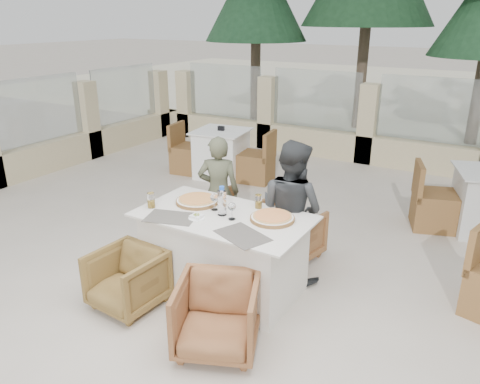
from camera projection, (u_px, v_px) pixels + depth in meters
The scene contains 23 objects.
ground at pixel (219, 283), 4.64m from camera, with size 80.00×80.00×0.00m, color beige.
sand_patch at pixel (445, 94), 15.88m from camera, with size 30.00×16.00×0.01m, color #F5ECC8.
perimeter_wall_far at pixel (368, 118), 8.21m from camera, with size 10.00×0.34×1.60m, color beige, non-canonical shape.
perimeter_wall_left at pixel (41, 125), 7.72m from camera, with size 0.34×7.00×1.60m, color beige, non-canonical shape.
pine_far_left at pixel (256, 4), 10.98m from camera, with size 2.42×2.42×5.50m, color #1C4125.
dining_table at pixel (224, 252), 4.43m from camera, with size 1.60×0.90×0.77m, color silver, non-canonical shape.
placemat_near_left at pixel (171, 217), 4.24m from camera, with size 0.45×0.30×0.00m, color #5D574F.
placemat_near_right at pixel (242, 235), 3.89m from camera, with size 0.45×0.30×0.00m, color #58524B.
pizza_left at pixel (197, 200), 4.57m from camera, with size 0.42×0.42×0.05m, color #CE541C.
pizza_right at pixel (272, 217), 4.18m from camera, with size 0.40×0.40×0.05m, color #DE4E1E.
water_bottle at pixel (222, 201), 4.25m from camera, with size 0.08×0.08×0.28m, color #A9CADF.
wine_glass_centre at pixel (214, 201), 4.37m from camera, with size 0.08×0.08×0.18m, color silver, non-canonical shape.
wine_glass_near at pixel (232, 210), 4.17m from camera, with size 0.08×0.08×0.18m, color white, non-canonical shape.
beer_glass_left at pixel (151, 200), 4.44m from camera, with size 0.07×0.07×0.15m, color gold.
beer_glass_right at pixel (258, 201), 4.43m from camera, with size 0.07×0.07×0.13m, color gold.
olive_dish at pixel (197, 216), 4.21m from camera, with size 0.11×0.11×0.04m, color white, non-canonical shape.
armchair_far_left at pixel (234, 219), 5.38m from camera, with size 0.63×0.65×0.59m, color brown.
armchair_far_right at pixel (290, 234), 5.05m from camera, with size 0.59×0.61×0.56m, color brown.
armchair_near_left at pixel (127, 279), 4.19m from camera, with size 0.57×0.59×0.54m, color brown.
armchair_near_right at pixel (217, 316), 3.64m from camera, with size 0.63×0.64×0.59m, color brown.
diner_left at pixel (219, 192), 5.23m from camera, with size 0.47×0.31×1.28m, color #565940.
diner_right at pixel (291, 211), 4.55m from camera, with size 0.69×0.54×1.41m, color #333537.
bg_table_a at pixel (221, 154), 7.61m from camera, with size 1.64×0.82×0.77m, color white, non-canonical shape.
Camera 1 is at (2.24, -3.35, 2.48)m, focal length 35.00 mm.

